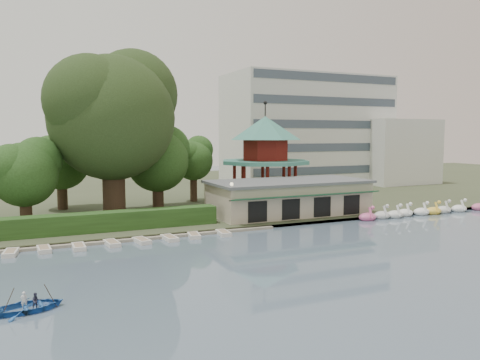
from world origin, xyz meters
TOP-DOWN VIEW (x-y plane):
  - ground_plane at (0.00, 0.00)m, footprint 220.00×220.00m
  - shore at (0.00, 52.00)m, footprint 220.00×70.00m
  - embankment at (0.00, 17.30)m, footprint 220.00×0.60m
  - dock at (-12.00, 17.20)m, footprint 34.00×1.60m
  - boathouse at (10.00, 21.97)m, footprint 18.60×9.39m
  - pavilion at (12.00, 32.00)m, footprint 12.40×12.40m
  - office_building at (32.67, 49.00)m, footprint 38.00×18.00m
  - hedge at (-15.00, 20.50)m, footprint 30.00×2.00m
  - lamp_post at (1.50, 19.00)m, footprint 0.36×0.36m
  - big_tree at (-8.81, 28.22)m, footprint 15.14×14.11m
  - small_trees at (-12.60, 31.44)m, footprint 39.11×16.78m
  - swan_boats at (26.48, 16.55)m, footprint 22.26×2.17m
  - moored_rowboats at (-13.92, 15.80)m, footprint 27.69×2.73m
  - rowboat_with_passengers at (-17.65, 2.08)m, footprint 5.27×4.07m

SIDE VIEW (x-z plane):
  - ground_plane at x=0.00m, z-range 0.00..0.00m
  - dock at x=-12.00m, z-range 0.00..0.24m
  - embankment at x=0.00m, z-range 0.00..0.30m
  - moored_rowboats at x=-13.92m, z-range 0.00..0.36m
  - shore at x=0.00m, z-range 0.00..0.40m
  - swan_boats at x=26.48m, z-range -0.56..1.35m
  - rowboat_with_passengers at x=-17.65m, z-range -0.50..1.51m
  - hedge at x=-15.00m, z-range 0.40..2.20m
  - boathouse at x=10.00m, z-range 0.42..4.32m
  - lamp_post at x=1.50m, z-range 1.20..5.48m
  - small_trees at x=-12.60m, z-range 1.08..11.47m
  - pavilion at x=12.00m, z-range 0.73..14.23m
  - office_building at x=32.67m, z-range -0.27..19.73m
  - big_tree at x=-8.81m, z-range 2.85..21.88m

